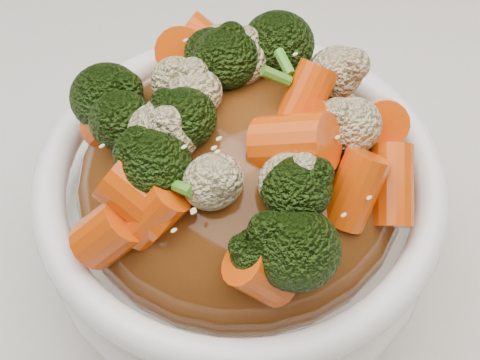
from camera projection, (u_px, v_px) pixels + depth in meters
tablecloth at (230, 209)px, 0.47m from camera, size 1.20×0.80×0.04m
bowl at (240, 214)px, 0.40m from camera, size 0.23×0.23×0.08m
sauce_base at (240, 183)px, 0.37m from camera, size 0.19×0.19×0.09m
carrots at (240, 104)px, 0.32m from camera, size 0.19×0.19×0.05m
broccoli at (240, 105)px, 0.33m from camera, size 0.19×0.19×0.04m
cauliflower at (240, 108)px, 0.33m from camera, size 0.19×0.19×0.03m
scallions at (240, 102)px, 0.32m from camera, size 0.14×0.14×0.02m
sesame_seeds at (240, 102)px, 0.32m from camera, size 0.17×0.17×0.01m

